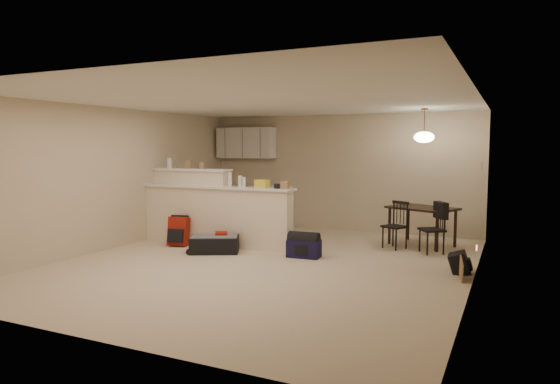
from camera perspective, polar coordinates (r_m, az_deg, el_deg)
The scene contains 23 objects.
room at distance 7.68m, azimuth -1.55°, elevation 1.03°, with size 7.00×7.02×2.50m.
breakfast_bar at distance 9.47m, azimuth -8.39°, elevation -2.14°, with size 3.08×0.58×1.39m.
upper_cabinets at distance 11.62m, azimuth -3.90°, elevation 5.62°, with size 1.40×0.34×0.70m, color white.
kitchen_counter at distance 11.49m, azimuth -3.30°, elevation -1.61°, with size 1.80×0.60×0.90m, color white.
thermostat at distance 8.41m, azimuth 22.05°, elevation 2.72°, with size 0.02×0.12×0.12m, color beige.
jar at distance 10.06m, azimuth -12.51°, elevation 3.26°, with size 0.10×0.10×0.20m, color silver.
cereal_box at distance 9.79m, azimuth -10.42°, elevation 3.13°, with size 0.10×0.07×0.16m, color #94714C.
small_box at distance 9.62m, azimuth -8.89°, elevation 3.00°, with size 0.08×0.06×0.12m, color #94714C.
bottle_a at distance 9.04m, azimuth -5.74°, elevation 1.44°, with size 0.07×0.07×0.26m, color silver.
bottle_b at distance 8.90m, azimuth -4.13°, elevation 1.13°, with size 0.06×0.06×0.18m, color silver.
bag_lump at distance 8.73m, azimuth -2.07°, elevation 0.94°, with size 0.22×0.18×0.14m, color #94714C.
pouch at distance 8.59m, azimuth -0.19°, elevation 0.67°, with size 0.12×0.10×0.08m, color #94714C.
extra_item_x at distance 8.94m, azimuth -4.59°, elevation 1.23°, with size 0.07×0.07×0.21m, color silver.
extra_item_y at distance 8.54m, azimuth 0.55°, elevation 0.81°, with size 0.14×0.10×0.13m, color #94714C.
dining_table at distance 9.47m, azimuth 15.94°, elevation -2.18°, with size 1.35×1.14×0.71m.
pendant_lamp at distance 9.40m, azimuth 16.14°, elevation 6.10°, with size 0.36×0.36×0.62m.
dining_chair_near at distance 9.11m, azimuth 12.98°, elevation -3.70°, with size 0.37×0.35×0.84m, color black, non-canonical shape.
dining_chair_far at distance 8.85m, azimuth 16.96°, elevation -3.98°, with size 0.38×0.36×0.86m, color black, non-canonical shape.
suitcase at distance 8.68m, azimuth -7.48°, elevation -5.94°, with size 0.81×0.53×0.28m, color black.
red_backpack at distance 9.35m, azimuth -11.52°, elevation -4.44°, with size 0.35×0.22×0.52m, color maroon.
navy_duffel at distance 8.23m, azimuth 2.74°, elevation -6.47°, with size 0.53×0.29×0.29m, color #141239.
black_daypack at distance 7.66m, azimuth 19.80°, elevation -7.63°, with size 0.33×0.23×0.29m, color black.
cardboard_sheet at distance 7.26m, azimuth 20.01°, elevation -8.37°, with size 0.37×0.02×0.28m, color #94714C.
Camera 1 is at (3.44, -6.84, 1.80)m, focal length 32.00 mm.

